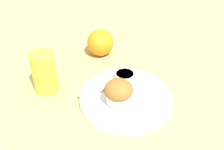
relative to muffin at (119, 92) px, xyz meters
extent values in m
plane|color=tan|center=(0.04, 0.00, -0.05)|extent=(3.00, 3.00, 0.00)
cylinder|color=white|center=(0.03, 0.00, -0.04)|extent=(0.24, 0.24, 0.01)
torus|color=white|center=(0.03, 0.00, -0.03)|extent=(0.24, 0.24, 0.01)
cylinder|color=silver|center=(0.00, 0.00, -0.02)|extent=(0.06, 0.06, 0.03)
ellipsoid|color=brown|center=(0.00, 0.00, 0.01)|extent=(0.07, 0.07, 0.05)
cylinder|color=silver|center=(0.09, 0.05, -0.02)|extent=(0.06, 0.06, 0.02)
cylinder|color=white|center=(0.09, 0.05, -0.02)|extent=(0.05, 0.05, 0.00)
sphere|color=#4C194C|center=(0.03, 0.04, -0.02)|extent=(0.01, 0.01, 0.01)
sphere|color=#4C194C|center=(0.04, 0.04, -0.02)|extent=(0.01, 0.01, 0.01)
cube|color=silver|center=(0.04, 0.06, -0.03)|extent=(0.19, 0.08, 0.00)
sphere|color=orange|center=(0.16, 0.21, -0.01)|extent=(0.09, 0.09, 0.09)
cylinder|color=gold|center=(-0.07, 0.20, 0.01)|extent=(0.06, 0.06, 0.12)
camera|label=1|loc=(-0.37, -0.29, 0.39)|focal=40.00mm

